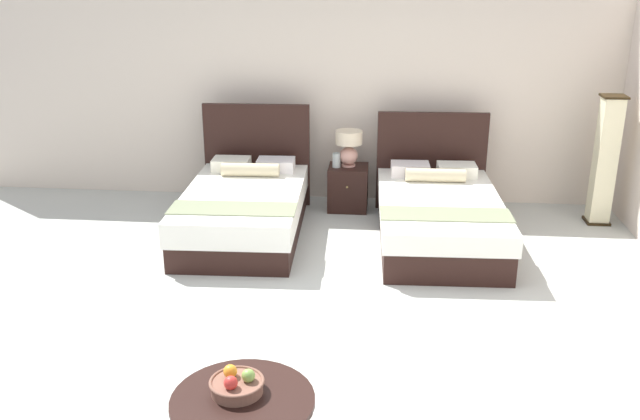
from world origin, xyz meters
The scene contains 10 objects.
ground_plane centered at (0.00, 0.00, -0.01)m, with size 10.10×10.01×0.02m, color #BABBB3.
wall_back centered at (0.00, 3.21, 1.30)m, with size 10.10×0.12×2.61m, color beige.
bed_near_window centered at (-1.05, 1.83, 0.30)m, with size 1.33×2.20×1.24m.
bed_near_corner centered at (1.04, 1.83, 0.29)m, with size 1.34×2.25×1.18m.
nightstand centered at (0.03, 2.73, 0.26)m, with size 0.47×0.47×0.53m.
table_lamp centered at (0.03, 2.75, 0.79)m, with size 0.32×0.32×0.43m.
vase centered at (-0.11, 2.69, 0.61)m, with size 0.10×0.10×0.17m.
coffee_table centered at (-0.32, -1.80, 0.31)m, with size 0.84×0.84×0.43m.
fruit_bowl centered at (-0.37, -1.75, 0.48)m, with size 0.33×0.33×0.15m.
floor_lamp_corner centered at (2.90, 2.53, 0.73)m, with size 0.26×0.26×1.46m.
Camera 1 is at (0.45, -5.11, 2.79)m, focal length 38.58 mm.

